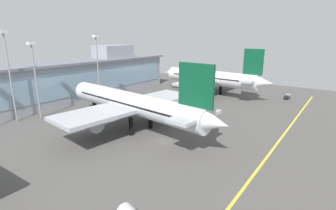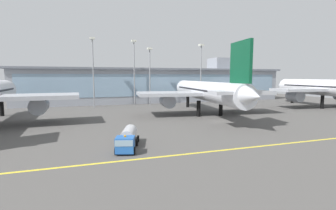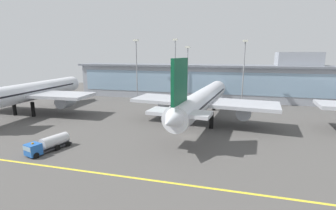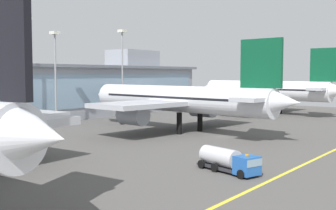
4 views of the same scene
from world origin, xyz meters
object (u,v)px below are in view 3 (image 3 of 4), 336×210
(airliner_near_right, at_px, (202,100))
(apron_light_mast_west, at_px, (136,61))
(apron_light_mast_east, at_px, (244,64))
(apron_light_mast_far_east, at_px, (187,66))
(apron_light_mast_centre, at_px, (175,61))
(fuel_tanker_truck, at_px, (47,144))
(airliner_near_left, at_px, (30,92))

(airliner_near_right, relative_size, apron_light_mast_west, 2.24)
(apron_light_mast_west, bearing_deg, apron_light_mast_east, -1.70)
(airliner_near_right, bearing_deg, apron_light_mast_west, 53.64)
(airliner_near_right, relative_size, apron_light_mast_far_east, 2.53)
(apron_light_mast_east, bearing_deg, apron_light_mast_centre, 170.29)
(apron_light_mast_west, distance_m, apron_light_mast_centre, 15.74)
(apron_light_mast_east, bearing_deg, apron_light_mast_far_east, 175.13)
(fuel_tanker_truck, bearing_deg, apron_light_mast_east, 160.81)
(apron_light_mast_west, height_order, apron_light_mast_centre, apron_light_mast_centre)
(apron_light_mast_west, distance_m, apron_light_mast_far_east, 21.00)
(apron_light_mast_west, relative_size, apron_light_mast_east, 1.03)
(apron_light_mast_far_east, bearing_deg, fuel_tanker_truck, -107.77)
(airliner_near_right, xyz_separation_m, apron_light_mast_centre, (-15.08, 31.28, 9.48))
(airliner_near_left, bearing_deg, airliner_near_right, -89.49)
(apron_light_mast_centre, bearing_deg, apron_light_mast_far_east, -26.34)
(airliner_near_left, distance_m, apron_light_mast_east, 73.37)
(airliner_near_left, height_order, fuel_tanker_truck, airliner_near_left)
(airliner_near_right, bearing_deg, apron_light_mast_far_east, 24.69)
(airliner_near_left, distance_m, fuel_tanker_truck, 38.28)
(apron_light_mast_west, xyz_separation_m, apron_light_mast_east, (41.85, -1.24, -0.46))
(airliner_near_left, relative_size, apron_light_mast_far_east, 2.49)
(apron_light_mast_east, bearing_deg, airliner_near_left, -156.62)
(airliner_near_left, relative_size, apron_light_mast_east, 2.29)
(airliner_near_right, xyz_separation_m, apron_light_mast_east, (11.37, 26.75, 8.91))
(fuel_tanker_truck, height_order, apron_light_mast_centre, apron_light_mast_centre)
(airliner_near_left, xyz_separation_m, apron_light_mast_east, (66.88, 28.91, 8.62))
(fuel_tanker_truck, bearing_deg, apron_light_mast_centre, -175.59)
(apron_light_mast_east, bearing_deg, apron_light_mast_west, 178.30)
(airliner_near_left, relative_size, fuel_tanker_truck, 5.87)
(airliner_near_left, bearing_deg, apron_light_mast_far_east, -57.99)
(airliner_near_left, xyz_separation_m, apron_light_mast_centre, (40.43, 33.43, 9.19))
(airliner_near_left, distance_m, apron_light_mast_centre, 53.26)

